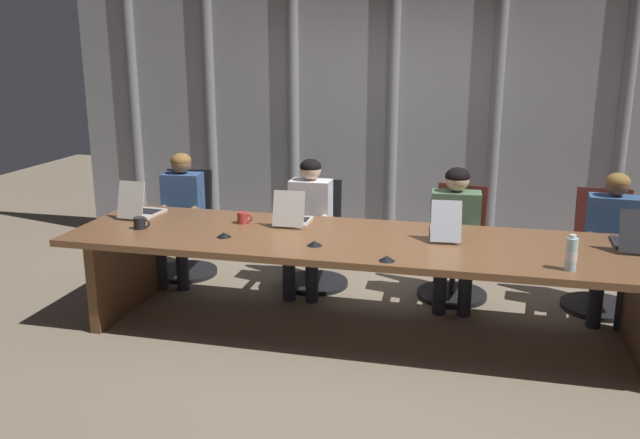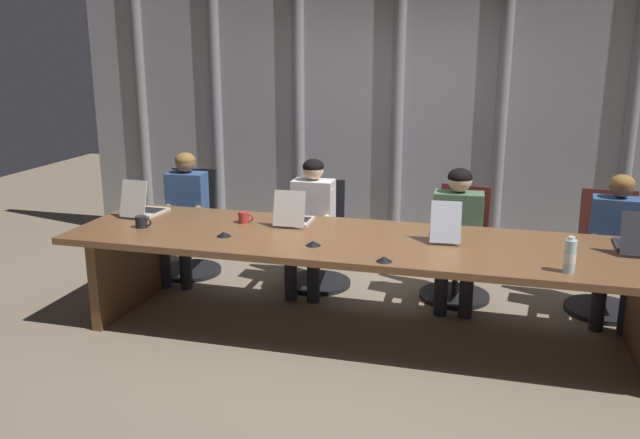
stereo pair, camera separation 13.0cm
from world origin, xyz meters
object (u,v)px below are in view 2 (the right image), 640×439
(coffee_mug_far, at_px, (142,222))
(conference_mic_middle, at_px, (384,259))
(office_chair_left_end, at_px, (190,235))
(office_chair_right_mid, at_px, (606,268))
(laptop_left_mid, at_px, (294,217))
(laptop_right_mid, at_px, (636,242))
(coffee_mug_near, at_px, (244,217))
(office_chair_center, at_px, (458,257))
(laptop_center, at_px, (445,229))
(conference_mic_left_side, at_px, (313,243))
(conference_mic_right_side, at_px, (224,234))
(person_left_mid, at_px, (311,218))
(laptop_left_end, at_px, (144,208))
(person_right_mid, at_px, (617,240))
(person_center, at_px, (457,228))
(office_chair_left_mid, at_px, (318,246))
(person_left_end, at_px, (184,209))
(water_bottle_primary, at_px, (570,256))

(coffee_mug_far, bearing_deg, conference_mic_middle, -9.71)
(office_chair_left_end, height_order, office_chair_right_mid, office_chair_right_mid)
(laptop_left_mid, relative_size, laptop_right_mid, 0.84)
(coffee_mug_near, bearing_deg, office_chair_center, 25.62)
(laptop_center, bearing_deg, laptop_right_mid, -93.42)
(office_chair_right_mid, xyz_separation_m, conference_mic_left_side, (-2.13, -1.24, 0.40))
(office_chair_left_end, relative_size, conference_mic_right_side, 8.83)
(laptop_right_mid, distance_m, person_left_mid, 2.57)
(laptop_left_end, xyz_separation_m, coffee_mug_far, (0.18, -0.36, -0.02))
(laptop_left_mid, bearing_deg, person_right_mid, -79.03)
(laptop_left_end, height_order, conference_mic_middle, laptop_left_end)
(person_left_mid, relative_size, person_center, 1.02)
(laptop_left_mid, bearing_deg, office_chair_left_mid, -2.33)
(laptop_left_end, height_order, laptop_left_mid, laptop_left_end)
(office_chair_left_end, xyz_separation_m, office_chair_left_mid, (1.28, -0.00, -0.01))
(laptop_left_end, distance_m, person_center, 2.61)
(person_left_end, bearing_deg, coffee_mug_near, 47.89)
(office_chair_right_mid, height_order, person_left_mid, person_left_mid)
(laptop_left_mid, relative_size, coffee_mug_far, 2.84)
(person_right_mid, bearing_deg, person_center, -84.98)
(laptop_center, xyz_separation_m, coffee_mug_near, (-1.58, -0.01, -0.01))
(office_chair_left_mid, height_order, person_left_mid, person_left_mid)
(conference_mic_middle, bearing_deg, water_bottle_primary, 4.50)
(conference_mic_left_side, distance_m, conference_mic_middle, 0.59)
(laptop_left_end, height_order, office_chair_right_mid, laptop_left_end)
(water_bottle_primary, bearing_deg, laptop_left_mid, 161.77)
(office_chair_left_mid, height_order, person_right_mid, person_right_mid)
(laptop_right_mid, bearing_deg, coffee_mug_far, 97.89)
(coffee_mug_far, bearing_deg, person_right_mid, 15.11)
(laptop_left_end, height_order, office_chair_left_mid, laptop_left_end)
(office_chair_right_mid, height_order, person_right_mid, person_right_mid)
(laptop_right_mid, distance_m, coffee_mug_near, 2.87)
(office_chair_left_end, height_order, coffee_mug_near, office_chair_left_end)
(office_chair_left_end, distance_m, person_center, 2.53)
(laptop_right_mid, bearing_deg, person_left_end, 82.97)
(laptop_right_mid, bearing_deg, coffee_mug_near, 92.69)
(office_chair_left_mid, bearing_deg, office_chair_center, 82.91)
(office_chair_right_mid, bearing_deg, person_right_mid, 10.81)
(office_chair_left_end, bearing_deg, laptop_center, 66.74)
(office_chair_center, relative_size, conference_mic_left_side, 8.63)
(laptop_left_mid, xyz_separation_m, office_chair_left_end, (-1.27, 0.71, -0.44))
(water_bottle_primary, bearing_deg, coffee_mug_near, 166.33)
(laptop_center, relative_size, coffee_mug_far, 3.63)
(laptop_left_mid, relative_size, office_chair_center, 0.40)
(office_chair_left_mid, height_order, water_bottle_primary, water_bottle_primary)
(laptop_center, relative_size, water_bottle_primary, 2.09)
(conference_mic_left_side, bearing_deg, person_right_mid, 26.57)
(laptop_center, xyz_separation_m, conference_mic_right_side, (-1.58, -0.41, -0.04))
(person_left_end, xyz_separation_m, conference_mic_right_side, (0.84, -1.02, 0.11))
(laptop_left_end, xyz_separation_m, office_chair_left_end, (0.02, 0.76, -0.45))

